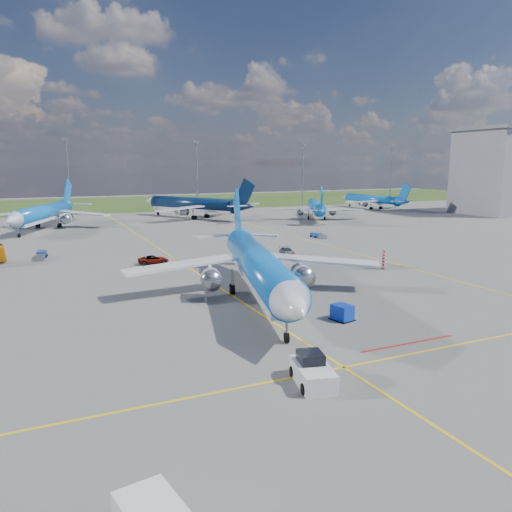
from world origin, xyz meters
name	(u,v)px	position (x,y,z in m)	size (l,w,h in m)	color
ground	(242,302)	(0.00, 0.00, 0.00)	(400.00, 400.00, 0.00)	#5C5C5A
grass_strip	(90,204)	(0.00, 150.00, 0.00)	(400.00, 80.00, 0.01)	#2D4719
taxiway_lines	(177,259)	(0.17, 27.70, 0.01)	(60.25, 160.00, 0.02)	yellow
floodlight_masts	(136,173)	(10.00, 110.00, 12.56)	(202.20, 0.50, 22.70)	slate
warning_post	(384,259)	(26.00, 8.00, 1.50)	(0.50, 0.50, 3.00)	red
bg_jet_nnw	(45,229)	(-18.26, 77.96, 0.00)	(31.92, 41.89, 10.97)	blue
bg_jet_n	(193,218)	(21.23, 86.90, 0.00)	(32.83, 43.09, 11.29)	#071C3D
bg_jet_ne	(316,219)	(52.42, 71.10, 0.00)	(27.54, 36.15, 9.47)	blue
bg_jet_ene	(371,209)	(85.86, 89.87, 0.00)	(26.45, 34.72, 9.09)	blue
main_airliner	(258,299)	(2.22, 0.50, 0.00)	(33.10, 43.44, 11.38)	blue
pushback_tug	(312,372)	(-3.61, -21.37, 0.85)	(3.27, 6.34, 2.11)	silver
uld_container	(342,312)	(6.54, -10.06, 0.77)	(1.55, 1.93, 1.55)	#0D32BC
service_car_b	(153,260)	(-4.12, 25.80, 0.64)	(2.14, 4.64, 1.29)	#999999
service_car_c	(287,251)	(18.39, 24.07, 0.62)	(1.73, 4.26, 1.24)	#999999
baggage_tug_w	(244,240)	(16.72, 38.91, 0.56)	(2.56, 5.55, 1.20)	#195C97
baggage_tug_c	(41,255)	(-19.91, 37.83, 0.51)	(1.86, 4.99, 1.09)	navy
baggage_tug_e	(318,236)	(33.60, 39.03, 0.45)	(1.74, 4.40, 0.96)	#1C3CA9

